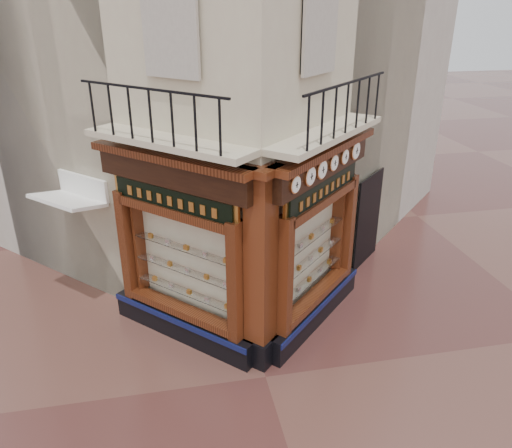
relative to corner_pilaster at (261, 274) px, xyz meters
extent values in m
plane|color=#4C2723|center=(0.00, -0.50, -1.95)|extent=(80.00, 80.00, 0.00)
cube|color=beige|center=(0.00, 5.66, 4.05)|extent=(11.31, 11.31, 12.00)
cube|color=#BCB2A4|center=(-2.47, 8.13, 3.55)|extent=(11.31, 11.31, 11.00)
cube|color=#BCB2A4|center=(2.47, 8.13, 3.55)|extent=(11.31, 11.31, 11.00)
cube|color=black|center=(-1.44, 1.04, -1.67)|extent=(2.72, 2.72, 0.55)
cube|color=#0D1443|center=(-1.57, 0.91, -1.46)|extent=(2.50, 2.50, 0.12)
cube|color=#341509|center=(-0.45, 0.05, -0.17)|extent=(0.37, 0.37, 2.45)
cube|color=#341509|center=(-2.43, 2.03, -0.17)|extent=(0.37, 0.37, 2.45)
cube|color=#F8EEBC|center=(-1.20, 1.27, -0.20)|extent=(1.80, 1.80, 2.10)
cube|color=black|center=(-1.42, 1.05, 1.65)|extent=(2.69, 2.69, 0.50)
cube|color=#341509|center=(-1.47, 1.00, 1.96)|extent=(2.86, 2.86, 0.14)
cube|color=black|center=(1.44, 1.04, -1.67)|extent=(2.72, 2.72, 0.55)
cube|color=#0D1443|center=(1.57, 0.91, -1.46)|extent=(2.50, 2.50, 0.12)
cube|color=#341509|center=(0.45, 0.05, -0.17)|extent=(0.37, 0.37, 2.45)
cube|color=#341509|center=(2.43, 2.03, -0.17)|extent=(0.37, 0.37, 2.45)
cube|color=#F8EEBC|center=(1.20, 1.27, -0.20)|extent=(1.80, 1.80, 2.10)
cube|color=black|center=(1.42, 1.05, 1.65)|extent=(2.69, 2.69, 0.50)
cube|color=#341509|center=(1.47, 1.00, 1.96)|extent=(2.86, 2.86, 0.14)
cube|color=black|center=(0.00, 0.00, -1.67)|extent=(0.78, 0.78, 0.55)
cube|color=#341509|center=(0.00, 0.00, 0.25)|extent=(0.64, 0.64, 3.50)
cube|color=#341509|center=(0.00, 0.00, 1.96)|extent=(0.85, 0.85, 0.14)
cube|color=beige|center=(-1.48, 0.99, 2.25)|extent=(2.97, 2.97, 0.12)
cube|color=black|center=(-1.72, 0.76, 3.20)|extent=(2.36, 2.36, 0.04)
cube|color=beige|center=(1.48, 0.99, 2.25)|extent=(2.97, 2.97, 0.12)
cube|color=black|center=(1.72, 0.76, 3.20)|extent=(2.36, 2.36, 0.04)
cylinder|color=#D58447|center=(0.58, -0.01, 1.67)|extent=(0.26, 0.26, 0.32)
cylinder|color=white|center=(0.60, -0.03, 1.67)|extent=(0.21, 0.21, 0.28)
cube|color=black|center=(0.61, -0.04, 1.67)|extent=(0.02, 0.02, 0.11)
cube|color=black|center=(0.61, -0.04, 1.67)|extent=(0.07, 0.07, 0.01)
cylinder|color=#D58447|center=(0.96, 0.36, 1.67)|extent=(0.30, 0.30, 0.37)
cylinder|color=white|center=(0.98, 0.34, 1.67)|extent=(0.24, 0.24, 0.32)
cube|color=black|center=(0.99, 0.33, 1.67)|extent=(0.02, 0.02, 0.12)
cube|color=black|center=(0.99, 0.33, 1.67)|extent=(0.07, 0.07, 0.01)
cylinder|color=#D58447|center=(1.28, 0.69, 1.67)|extent=(0.30, 0.30, 0.38)
cylinder|color=white|center=(1.30, 0.66, 1.67)|extent=(0.24, 0.24, 0.33)
cube|color=black|center=(1.31, 0.65, 1.67)|extent=(0.02, 0.02, 0.13)
cube|color=black|center=(1.31, 0.65, 1.67)|extent=(0.08, 0.08, 0.01)
cylinder|color=#D58447|center=(1.63, 1.04, 1.67)|extent=(0.27, 0.27, 0.33)
cylinder|color=white|center=(1.66, 1.02, 1.67)|extent=(0.22, 0.22, 0.29)
cube|color=black|center=(1.67, 1.01, 1.67)|extent=(0.02, 0.02, 0.11)
cube|color=black|center=(1.67, 1.01, 1.67)|extent=(0.07, 0.07, 0.01)
cylinder|color=#D58447|center=(1.99, 1.39, 1.67)|extent=(0.27, 0.27, 0.33)
cylinder|color=white|center=(2.01, 1.37, 1.67)|extent=(0.21, 0.21, 0.28)
cube|color=black|center=(2.02, 1.36, 1.67)|extent=(0.02, 0.02, 0.11)
cube|color=black|center=(2.02, 1.36, 1.67)|extent=(0.07, 0.07, 0.01)
cylinder|color=#D58447|center=(2.37, 1.77, 1.67)|extent=(0.32, 0.32, 0.40)
cylinder|color=white|center=(2.39, 1.75, 1.67)|extent=(0.26, 0.26, 0.34)
cube|color=black|center=(2.40, 1.74, 1.67)|extent=(0.02, 0.02, 0.13)
cube|color=black|center=(2.40, 1.74, 1.67)|extent=(0.08, 0.08, 0.01)
cube|color=#C18638|center=(-1.45, 1.03, 1.15)|extent=(2.18, 2.18, 0.58)
cube|color=black|center=(-1.48, 1.00, 1.15)|extent=(2.03, 2.03, 0.44)
cube|color=#C18638|center=(1.45, 1.03, 1.15)|extent=(2.13, 2.13, 0.57)
cube|color=black|center=(1.48, 1.00, 1.15)|extent=(1.99, 1.99, 0.43)
camera|label=1|loc=(-1.62, -7.69, 4.50)|focal=35.00mm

